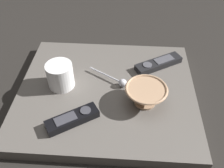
# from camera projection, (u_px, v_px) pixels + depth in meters

# --- Properties ---
(ground_plane) EXTENTS (6.00, 6.00, 0.00)m
(ground_plane) POSITION_uv_depth(u_px,v_px,m) (107.00, 97.00, 0.88)
(ground_plane) COLOR black
(table) EXTENTS (0.60, 0.52, 0.04)m
(table) POSITION_uv_depth(u_px,v_px,m) (107.00, 93.00, 0.87)
(table) COLOR #5B5651
(table) RESTS_ON ground
(cereal_bowl) EXTENTS (0.13, 0.13, 0.07)m
(cereal_bowl) POSITION_uv_depth(u_px,v_px,m) (146.00, 94.00, 0.78)
(cereal_bowl) COLOR tan
(cereal_bowl) RESTS_ON table
(coffee_mug) EXTENTS (0.09, 0.09, 0.09)m
(coffee_mug) POSITION_uv_depth(u_px,v_px,m) (60.00, 75.00, 0.84)
(coffee_mug) COLOR white
(coffee_mug) RESTS_ON table
(teaspoon) EXTENTS (0.14, 0.09, 0.03)m
(teaspoon) POSITION_uv_depth(u_px,v_px,m) (120.00, 82.00, 0.86)
(teaspoon) COLOR silver
(teaspoon) RESTS_ON table
(tv_remote_near) EXTENTS (0.16, 0.13, 0.03)m
(tv_remote_near) POSITION_uv_depth(u_px,v_px,m) (72.00, 119.00, 0.74)
(tv_remote_near) COLOR black
(tv_remote_near) RESTS_ON table
(tv_remote_far) EXTENTS (0.18, 0.14, 0.03)m
(tv_remote_far) POSITION_uv_depth(u_px,v_px,m) (158.00, 64.00, 0.93)
(tv_remote_far) COLOR black
(tv_remote_far) RESTS_ON table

